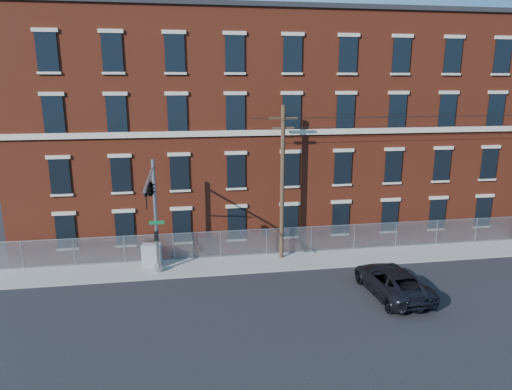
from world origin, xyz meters
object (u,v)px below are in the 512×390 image
object	(u,v)px
traffic_signal_mast	(152,198)
utility_pole_near	(282,181)
utility_cabinet	(152,255)
pickup_truck	(392,281)

from	to	relation	value
traffic_signal_mast	utility_pole_near	xyz separation A→B (m)	(8.00, 3.42, -0.05)
utility_pole_near	utility_cabinet	size ratio (longest dim) A/B	6.76
traffic_signal_mast	pickup_truck	world-z (taller)	traffic_signal_mast
traffic_signal_mast	utility_pole_near	world-z (taller)	utility_pole_near
utility_pole_near	pickup_truck	size ratio (longest dim) A/B	1.77
utility_pole_near	utility_cabinet	distance (m)	9.55
utility_cabinet	utility_pole_near	bearing A→B (deg)	11.29
pickup_truck	utility_cabinet	bearing A→B (deg)	-26.63
traffic_signal_mast	pickup_truck	bearing A→B (deg)	-11.69
utility_pole_near	pickup_truck	distance (m)	9.08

